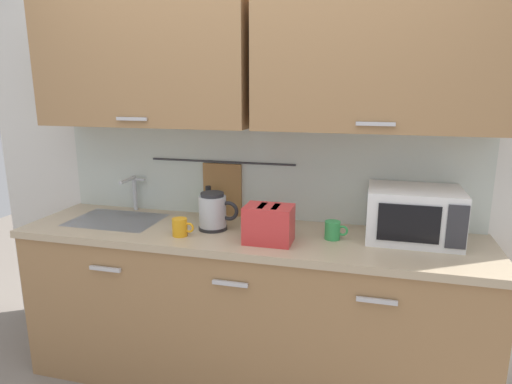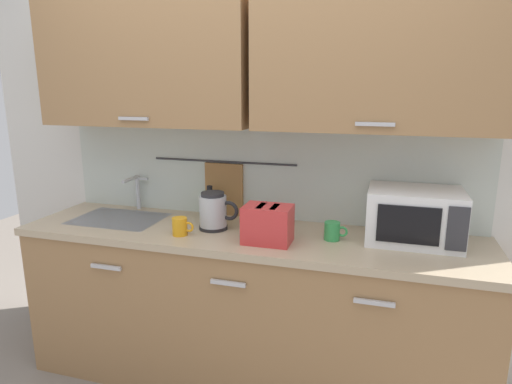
{
  "view_description": "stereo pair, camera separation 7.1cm",
  "coord_description": "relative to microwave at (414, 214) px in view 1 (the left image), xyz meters",
  "views": [
    {
      "loc": [
        0.63,
        -1.89,
        1.67
      ],
      "look_at": [
        0.04,
        0.33,
        1.12
      ],
      "focal_mm": 31.02,
      "sensor_mm": 36.0,
      "label": 1
    },
    {
      "loc": [
        0.7,
        -1.87,
        1.67
      ],
      "look_at": [
        0.04,
        0.33,
        1.12
      ],
      "focal_mm": 31.02,
      "sensor_mm": 36.0,
      "label": 2
    }
  ],
  "objects": [
    {
      "name": "toaster",
      "position": [
        -0.71,
        -0.23,
        -0.04
      ],
      "size": [
        0.26,
        0.17,
        0.19
      ],
      "color": "red",
      "rests_on": "counter_unit"
    },
    {
      "name": "sink_faucet",
      "position": [
        -1.66,
        0.12,
        0.01
      ],
      "size": [
        0.09,
        0.17,
        0.22
      ],
      "color": "#B2B5BA",
      "rests_on": "counter_unit"
    },
    {
      "name": "mug_by_kettle",
      "position": [
        -0.39,
        -0.1,
        -0.09
      ],
      "size": [
        0.12,
        0.08,
        0.09
      ],
      "color": "green",
      "rests_on": "counter_unit"
    },
    {
      "name": "counter_unit",
      "position": [
        -0.86,
        -0.11,
        -0.58
      ],
      "size": [
        2.53,
        0.64,
        0.9
      ],
      "color": "#997047",
      "rests_on": "ground"
    },
    {
      "name": "mug_near_sink",
      "position": [
        -1.18,
        -0.25,
        -0.09
      ],
      "size": [
        0.12,
        0.08,
        0.09
      ],
      "color": "orange",
      "rests_on": "counter_unit"
    },
    {
      "name": "dish_soap_bottle",
      "position": [
        -1.15,
        0.09,
        -0.05
      ],
      "size": [
        0.06,
        0.06,
        0.2
      ],
      "color": "green",
      "rests_on": "counter_unit"
    },
    {
      "name": "electric_kettle",
      "position": [
        -1.05,
        -0.11,
        -0.03
      ],
      "size": [
        0.23,
        0.16,
        0.21
      ],
      "color": "black",
      "rests_on": "counter_unit"
    },
    {
      "name": "back_wall_assembly",
      "position": [
        -0.85,
        0.12,
        0.49
      ],
      "size": [
        3.7,
        0.41,
        2.5
      ],
      "color": "silver",
      "rests_on": "ground"
    },
    {
      "name": "microwave",
      "position": [
        0.0,
        0.0,
        0.0
      ],
      "size": [
        0.46,
        0.35,
        0.27
      ],
      "color": "white",
      "rests_on": "counter_unit"
    }
  ]
}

